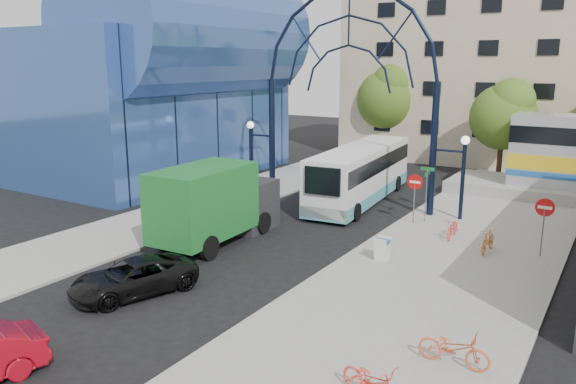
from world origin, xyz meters
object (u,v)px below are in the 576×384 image
Objects in this scene: stop_sign at (415,187)px; bike_near_a at (453,228)px; city_bus at (361,173)px; bike_near_b at (488,240)px; bike_far_a at (454,348)px; bike_far_c at (373,381)px; do_not_enter_sign at (544,213)px; street_name_sign at (427,183)px; green_truck at (216,203)px; tree_north_b at (389,96)px; gateway_arch at (348,52)px; tree_north_a at (505,113)px; sandwich_board at (382,246)px; black_suv at (134,277)px.

stop_sign is 1.44× the size of bike_near_a.
stop_sign is 5.51m from city_bus.
city_bus is 10.49m from bike_near_b.
bike_far_a is 2.85m from bike_far_c.
do_not_enter_sign is 13.33m from bike_far_c.
green_truck is (-7.20, -7.77, -0.35)m from street_name_sign.
street_name_sign is at bearing -62.35° from tree_north_b.
gateway_arch reaches higher than tree_north_a.
tree_north_b is at bearing 111.59° from sandwich_board.
stop_sign is at bearing -42.09° from city_bus.
tree_north_a is 12.45m from city_bus.
tree_north_b is 4.19× the size of bike_far_a.
black_suv is at bearing -135.48° from do_not_enter_sign.
tree_north_a is at bearing 96.21° from black_suv.
stop_sign is 1.43× the size of bike_near_b.
bike_near_b is at bearing -27.16° from gateway_arch.
city_bus reaches higher than sandwich_board.
black_suv reaches higher than bike_near_b.
sandwich_board is at bearing -131.71° from bike_near_b.
city_bus is (-4.82, 2.67, -0.46)m from street_name_sign.
stop_sign is 14.23m from tree_north_a.
stop_sign is 9.88m from green_truck.
bike_far_a is at bearing -63.33° from city_bus.
street_name_sign is at bearing 44.72° from green_truck.
bike_far_c is (0.14, -12.51, -0.05)m from bike_near_b.
city_bus is 8.29m from bike_near_a.
sandwich_board is 4.81m from bike_near_b.
tree_north_b is at bearing 100.67° from city_bus.
sandwich_board is at bearing 34.99° from bike_far_a.
street_name_sign is 1.54× the size of bike_far_c.
bike_near_b is (4.20, -2.62, -1.35)m from stop_sign.
bike_near_a is at bearing -45.04° from street_name_sign.
bike_far_c is (9.82, -1.65, -0.02)m from black_suv.
tree_north_a is (0.92, 13.33, 2.48)m from street_name_sign.
stop_sign is 5.13m from bike_near_b.
stop_sign is at bearing 88.04° from black_suv.
street_name_sign is at bearing -15.07° from gateway_arch.
do_not_enter_sign is (6.20, -2.00, -0.02)m from stop_sign.
green_truck is (-8.12, -21.09, -2.82)m from tree_north_a.
sandwich_board is 0.57× the size of bike_near_a.
bike_near_a is 0.91× the size of bike_far_a.
sandwich_board is at bearing -68.41° from tree_north_b.
tree_north_b is 15.68m from city_bus.
city_bus is at bearing 143.45° from stop_sign.
tree_north_b is (-9.48, 23.95, 4.52)m from sandwich_board.
tree_north_b is 24.68m from bike_near_b.
tree_north_a is 3.84× the size of bike_far_c.
black_suv is (3.21, -31.40, -4.65)m from tree_north_b.
street_name_sign is 6.78m from sandwich_board.
tree_north_a is 27.11m from bike_far_a.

